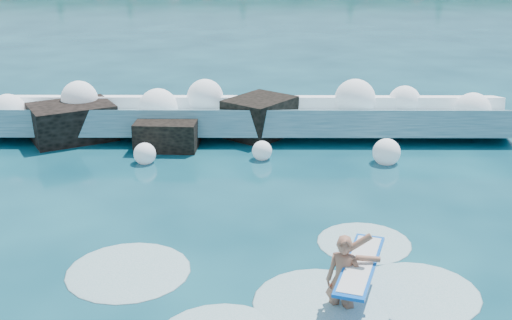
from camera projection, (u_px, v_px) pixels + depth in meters
name	position (u px, v px, depth m)	size (l,w,h in m)	color
ground	(180.00, 250.00, 12.78)	(200.00, 200.00, 0.00)	#083142
breaking_wave	(247.00, 118.00, 19.99)	(16.07, 2.59, 1.39)	#336E81
rock_cluster	(159.00, 125.00, 19.45)	(8.39, 3.19, 1.38)	black
surfer_with_board	(347.00, 277.00, 10.62)	(1.20, 2.82, 1.60)	#A1634B
wave_spray	(246.00, 108.00, 19.73)	(15.24, 4.07, 1.74)	white
surf_foam	(306.00, 296.00, 11.17)	(9.11, 5.59, 0.12)	silver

